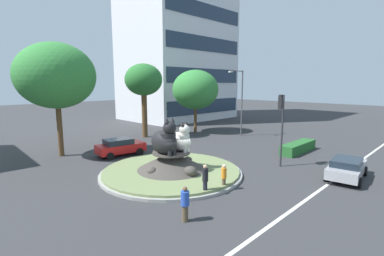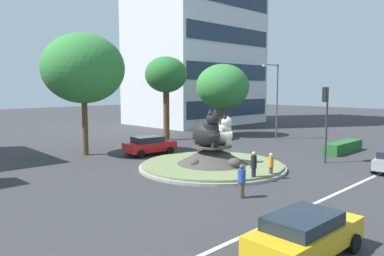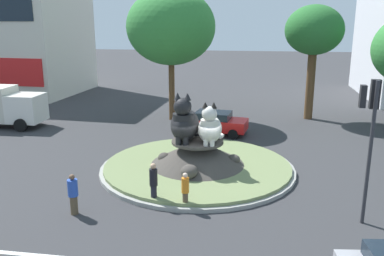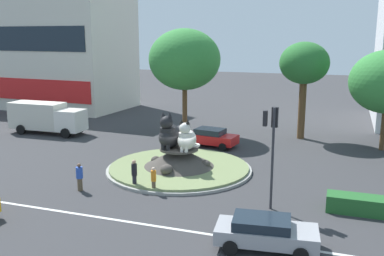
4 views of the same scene
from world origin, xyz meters
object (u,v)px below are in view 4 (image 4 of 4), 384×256
object	(u,v)px
broadleaf_tree_behind_island	(185,60)
pedestrian_orange_shirt	(154,179)
traffic_light_mast	(272,136)
second_tree_near_tower	(304,64)
cat_statue_black	(169,134)
cat_statue_white	(187,138)
parked_car_right	(212,137)
pedestrian_black_shirt	(134,173)
shophouse_block	(46,50)
pedestrian_blue_shirt	(80,177)
delivery_box_truck	(46,117)
sedan_on_far_lane	(265,232)

from	to	relation	value
broadleaf_tree_behind_island	pedestrian_orange_shirt	bearing A→B (deg)	-76.52
traffic_light_mast	second_tree_near_tower	distance (m)	17.17
traffic_light_mast	second_tree_near_tower	bearing A→B (deg)	1.47
cat_statue_black	pedestrian_orange_shirt	distance (m)	4.76
cat_statue_white	pedestrian_orange_shirt	xyz separation A→B (m)	(-0.50, -4.25, -1.51)
broadleaf_tree_behind_island	parked_car_right	size ratio (longest dim) A/B	2.25
pedestrian_black_shirt	traffic_light_mast	bearing A→B (deg)	3.05
cat_statue_white	shophouse_block	distance (m)	33.99
cat_statue_white	pedestrian_black_shirt	xyz separation A→B (m)	(-1.87, -3.99, -1.38)
pedestrian_blue_shirt	traffic_light_mast	bearing A→B (deg)	100.09
cat_statue_black	pedestrian_orange_shirt	xyz separation A→B (m)	(0.78, -4.39, -1.66)
pedestrian_black_shirt	pedestrian_orange_shirt	xyz separation A→B (m)	(1.37, -0.26, -0.13)
traffic_light_mast	delivery_box_truck	xyz separation A→B (m)	(-22.67, 11.10, -2.39)
traffic_light_mast	parked_car_right	bearing A→B (deg)	31.43
pedestrian_black_shirt	parked_car_right	xyz separation A→B (m)	(1.44, 11.24, -0.17)
cat_statue_white	traffic_light_mast	world-z (taller)	traffic_light_mast
cat_statue_white	cat_statue_black	bearing A→B (deg)	-99.14
traffic_light_mast	pedestrian_blue_shirt	world-z (taller)	traffic_light_mast
traffic_light_mast	broadleaf_tree_behind_island	world-z (taller)	broadleaf_tree_behind_island
pedestrian_blue_shirt	delivery_box_truck	size ratio (longest dim) A/B	0.23
cat_statue_black	pedestrian_orange_shirt	bearing A→B (deg)	10.93
cat_statue_white	sedan_on_far_lane	distance (m)	11.25
cat_statue_black	traffic_light_mast	distance (m)	8.85
broadleaf_tree_behind_island	second_tree_near_tower	size ratio (longest dim) A/B	1.13
shophouse_block	sedan_on_far_lane	world-z (taller)	shophouse_block
delivery_box_truck	sedan_on_far_lane	bearing A→B (deg)	-34.72
sedan_on_far_lane	delivery_box_truck	size ratio (longest dim) A/B	0.62
traffic_light_mast	shophouse_block	distance (m)	41.33
broadleaf_tree_behind_island	sedan_on_far_lane	bearing A→B (deg)	-60.91
traffic_light_mast	shophouse_block	size ratio (longest dim) A/B	0.25
broadleaf_tree_behind_island	pedestrian_black_shirt	xyz separation A→B (m)	(2.23, -14.78, -5.91)
shophouse_block	pedestrian_black_shirt	bearing A→B (deg)	-41.39
traffic_light_mast	shophouse_block	xyz separation A→B (m)	(-32.81, 24.92, 3.23)
broadleaf_tree_behind_island	traffic_light_mast	bearing A→B (deg)	-55.51
broadleaf_tree_behind_island	pedestrian_blue_shirt	size ratio (longest dim) A/B	5.77
pedestrian_orange_shirt	delivery_box_truck	distance (m)	19.41
broadleaf_tree_behind_island	pedestrian_orange_shirt	world-z (taller)	broadleaf_tree_behind_island
cat_statue_white	pedestrian_black_shirt	distance (m)	4.62
second_tree_near_tower	pedestrian_blue_shirt	size ratio (longest dim) A/B	5.08
shophouse_block	pedestrian_black_shirt	distance (m)	35.43
pedestrian_black_shirt	pedestrian_blue_shirt	bearing A→B (deg)	-149.93
pedestrian_black_shirt	pedestrian_orange_shirt	bearing A→B (deg)	-5.62
cat_statue_white	second_tree_near_tower	bearing A→B (deg)	151.10
cat_statue_black	second_tree_near_tower	size ratio (longest dim) A/B	0.30
cat_statue_white	parked_car_right	size ratio (longest dim) A/B	0.50
pedestrian_blue_shirt	pedestrian_orange_shirt	bearing A→B (deg)	108.92
broadleaf_tree_behind_island	pedestrian_black_shirt	world-z (taller)	broadleaf_tree_behind_island
parked_car_right	sedan_on_far_lane	bearing A→B (deg)	-57.49
pedestrian_orange_shirt	sedan_on_far_lane	size ratio (longest dim) A/B	0.35
shophouse_block	broadleaf_tree_behind_island	world-z (taller)	shophouse_block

